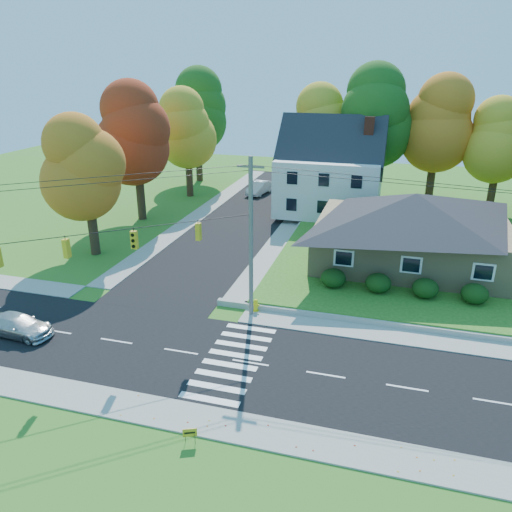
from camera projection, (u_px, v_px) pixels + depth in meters
The scene contains 22 objects.
ground at pixel (251, 363), 26.44m from camera, with size 120.00×120.00×0.00m, color #3D7923.
road_main at pixel (251, 363), 26.44m from camera, with size 90.00×8.00×0.02m, color black.
road_cross at pixel (248, 216), 51.78m from camera, with size 8.00×44.00×0.02m, color black.
sidewalk_north at pixel (273, 319), 30.90m from camera, with size 90.00×2.00×0.08m, color #9C9A90.
sidewalk_south at pixel (218, 424), 21.95m from camera, with size 90.00×2.00×0.08m, color #9C9A90.
lawn at pixel (470, 249), 41.84m from camera, with size 30.00×30.00×0.50m, color #3D7923.
ranch_house at pixel (412, 228), 37.54m from camera, with size 14.60×10.60×5.40m.
colonial_house at pixel (330, 173), 49.85m from camera, with size 10.40×8.40×9.60m.
hedge_row at pixel (402, 286), 32.89m from camera, with size 10.70×1.70×1.27m.
traffic_infrastructure at pixel (255, 264), 25.82m from camera, with size 38.10×10.66×10.00m.
tree_lot_0 at pixel (321, 127), 54.40m from camera, with size 6.72×6.72×12.51m.
tree_lot_1 at pixel (378, 117), 51.49m from camera, with size 7.84×7.84×14.60m.
tree_lot_2 at pixel (438, 124), 51.09m from camera, with size 7.28×7.28×13.56m.
tree_lot_3 at pixel (501, 141), 49.13m from camera, with size 6.16×6.16×11.47m.
tree_west_0 at pixel (85, 168), 38.94m from camera, with size 6.16×6.16×11.47m.
tree_west_1 at pixel (135, 134), 47.68m from camera, with size 7.28×7.28×13.56m.
tree_west_2 at pixel (187, 129), 56.62m from camera, with size 6.72×6.72×12.51m.
tree_west_3 at pixel (197, 110), 63.83m from camera, with size 7.84×7.84×14.60m.
silver_sedan at pixel (18, 325), 28.93m from camera, with size 1.73×4.25×1.23m, color silver.
white_car at pixel (259, 188), 59.98m from camera, with size 1.61×4.61×1.52m, color silver.
fire_hydrant at pixel (256, 306), 31.73m from camera, with size 0.50×0.39×0.88m.
yard_sign at pixel (190, 433), 20.69m from camera, with size 0.56×0.27×0.75m.
Camera 1 is at (6.48, -21.62, 14.90)m, focal length 35.00 mm.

